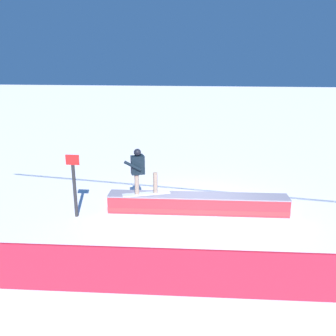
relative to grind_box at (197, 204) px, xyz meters
name	(u,v)px	position (x,y,z in m)	size (l,w,h in m)	color
ground_plane	(197,212)	(0.00, 0.00, -0.26)	(120.00, 120.00, 0.00)	white
grind_box	(197,204)	(0.00, 0.00, 0.00)	(5.60, 0.95, 0.58)	red
snowboarder	(140,170)	(1.77, 0.15, 1.11)	(1.49, 0.85, 1.46)	silver
safety_fence	(189,273)	(0.00, 4.21, 0.26)	(9.25, 0.06, 1.04)	red
trail_marker	(74,184)	(3.65, 0.76, 0.78)	(0.40, 0.10, 1.94)	#262628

